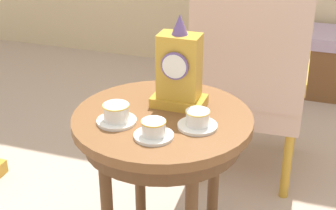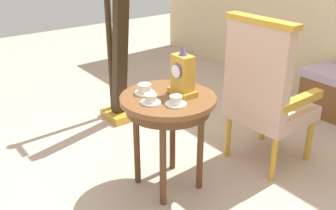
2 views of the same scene
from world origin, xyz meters
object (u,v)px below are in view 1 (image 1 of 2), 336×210
at_px(teacup_right, 153,130).
at_px(window_bench, 284,58).
at_px(teacup_center, 198,120).
at_px(mantel_clock, 179,71).
at_px(armchair, 250,70).
at_px(teacup_left, 116,114).
at_px(side_table, 163,138).

distance_m(teacup_right, window_bench, 2.21).
xyz_separation_m(teacup_center, window_bench, (0.08, 2.03, -0.49)).
relative_size(teacup_right, teacup_center, 0.97).
xyz_separation_m(teacup_center, mantel_clock, (-0.11, 0.13, 0.11)).
distance_m(mantel_clock, window_bench, 2.00).
relative_size(teacup_center, armchair, 0.12).
bearing_deg(teacup_left, armchair, 70.34).
relative_size(teacup_right, mantel_clock, 0.38).
bearing_deg(teacup_left, side_table, 36.81).
bearing_deg(window_bench, armchair, -91.95).
distance_m(side_table, armchair, 0.77).
relative_size(side_table, mantel_clock, 2.03).
xyz_separation_m(mantel_clock, armchair, (0.14, 0.65, -0.22)).
xyz_separation_m(side_table, mantel_clock, (0.03, 0.09, 0.22)).
height_order(teacup_center, armchair, armchair).
distance_m(armchair, window_bench, 1.30).
height_order(side_table, teacup_right, teacup_right).
height_order(mantel_clock, window_bench, mantel_clock).
height_order(teacup_center, mantel_clock, mantel_clock).
bearing_deg(window_bench, mantel_clock, -95.55).
xyz_separation_m(teacup_right, armchair, (0.15, 0.90, -0.12)).
bearing_deg(teacup_right, teacup_left, 160.10).
bearing_deg(window_bench, teacup_left, -99.34).
height_order(teacup_right, armchair, armchair).
distance_m(teacup_left, teacup_center, 0.27).
height_order(teacup_left, teacup_center, teacup_left).
bearing_deg(armchair, side_table, -102.99).
bearing_deg(side_table, teacup_center, -17.18).
distance_m(teacup_center, mantel_clock, 0.20).
height_order(side_table, window_bench, side_table).
xyz_separation_m(armchair, window_bench, (0.04, 1.24, -0.37)).
distance_m(teacup_left, armchair, 0.90).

